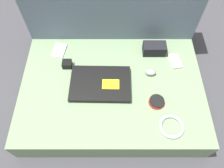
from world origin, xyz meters
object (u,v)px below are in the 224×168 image
(camera_pouch, at_px, (154,49))
(laptop, at_px, (100,84))
(phone_black, at_px, (175,61))
(speaker_puck, at_px, (157,102))
(phone_silver, at_px, (59,50))
(computer_mouse, at_px, (150,72))
(charger_brick, at_px, (67,64))

(camera_pouch, bearing_deg, laptop, -143.57)
(phone_black, bearing_deg, laptop, -168.92)
(speaker_puck, distance_m, phone_black, 0.30)
(phone_silver, distance_m, phone_black, 0.69)
(computer_mouse, relative_size, phone_silver, 0.54)
(computer_mouse, xyz_separation_m, camera_pouch, (0.03, 0.15, 0.02))
(laptop, height_order, speaker_puck, laptop)
(speaker_puck, height_order, charger_brick, charger_brick)
(laptop, distance_m, speaker_puck, 0.31)
(camera_pouch, relative_size, charger_brick, 2.55)
(phone_black, bearing_deg, camera_pouch, 139.78)
(phone_silver, bearing_deg, computer_mouse, -8.25)
(computer_mouse, distance_m, phone_black, 0.17)
(computer_mouse, height_order, charger_brick, charger_brick)
(phone_black, bearing_deg, phone_silver, 163.73)
(phone_silver, xyz_separation_m, charger_brick, (0.06, -0.11, 0.02))
(computer_mouse, bearing_deg, phone_silver, 166.35)
(speaker_puck, distance_m, phone_silver, 0.65)
(laptop, height_order, phone_silver, laptop)
(computer_mouse, height_order, speaker_puck, computer_mouse)
(laptop, xyz_separation_m, speaker_puck, (0.29, -0.11, -0.00))
(computer_mouse, bearing_deg, camera_pouch, 81.66)
(phone_silver, height_order, camera_pouch, camera_pouch)
(phone_black, distance_m, charger_brick, 0.62)
(laptop, distance_m, computer_mouse, 0.29)
(laptop, bearing_deg, phone_black, 21.41)
(phone_silver, relative_size, charger_brick, 2.22)
(laptop, bearing_deg, speaker_puck, -19.22)
(computer_mouse, bearing_deg, charger_brick, 177.39)
(speaker_puck, height_order, camera_pouch, camera_pouch)
(laptop, bearing_deg, charger_brick, 147.45)
(laptop, height_order, phone_black, laptop)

